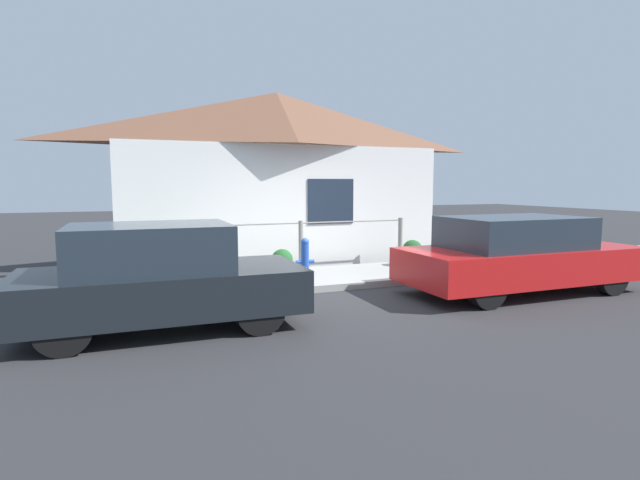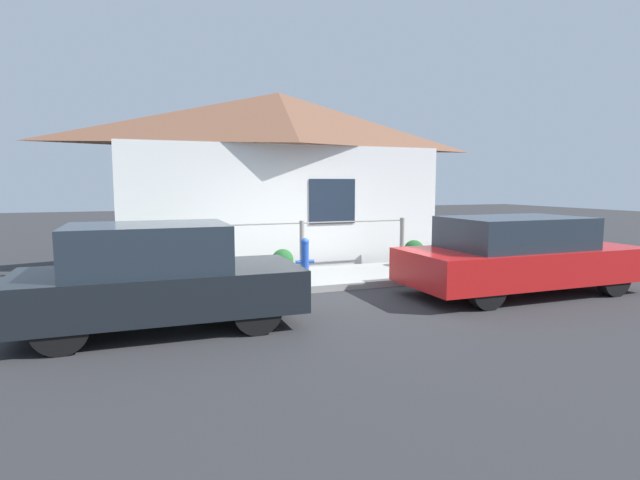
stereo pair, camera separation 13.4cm
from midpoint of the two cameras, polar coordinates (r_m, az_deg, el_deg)
name	(u,v)px [view 1 (the left image)]	position (r m, az deg, el deg)	size (l,w,h in m)	color
ground_plane	(335,291)	(8.93, 1.26, -5.90)	(60.00, 60.00, 0.00)	#2D2D30
sidewalk	(315,279)	(9.80, -0.96, -4.43)	(24.00, 1.93, 0.12)	#9E9E99
house	(278,129)	(11.92, -5.11, 12.56)	(7.65, 2.23, 4.03)	white
fence	(301,242)	(10.46, -2.56, -0.25)	(4.90, 0.10, 1.02)	gray
car_left	(159,278)	(6.87, -18.41, -4.12)	(3.64, 1.67, 1.39)	black
car_right	(518,255)	(9.37, 21.34, -1.58)	(4.27, 1.75, 1.34)	red
fire_hydrant	(305,260)	(8.94, -2.16, -2.27)	(0.34, 0.15, 0.83)	blue
potted_plant_near_hydrant	(282,261)	(9.75, -4.75, -2.44)	(0.43, 0.43, 0.52)	slate
potted_plant_by_fence	(164,263)	(9.30, -17.85, -2.51)	(0.57, 0.57, 0.70)	#9E5638
potted_plant_corner	(412,251)	(11.07, 10.17, -1.30)	(0.44, 0.44, 0.57)	brown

